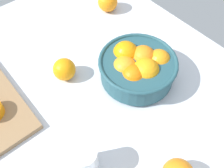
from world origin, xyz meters
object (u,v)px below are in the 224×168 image
(fruit_bowl, at_px, (138,67))
(loose_orange_0, at_px, (64,69))
(loose_orange_2, at_px, (108,2))
(juice_glass, at_px, (86,161))

(fruit_bowl, height_order, loose_orange_0, fruit_bowl)
(fruit_bowl, bearing_deg, loose_orange_2, 155.05)
(fruit_bowl, height_order, juice_glass, fruit_bowl)
(loose_orange_0, xyz_separation_m, loose_orange_2, (-0.18, 0.33, 0.00))
(juice_glass, relative_size, loose_orange_2, 1.23)
(fruit_bowl, relative_size, juice_glass, 2.50)
(fruit_bowl, bearing_deg, loose_orange_0, -131.99)
(fruit_bowl, bearing_deg, juice_glass, -66.85)
(fruit_bowl, height_order, loose_orange_2, fruit_bowl)
(fruit_bowl, xyz_separation_m, loose_orange_2, (-0.33, 0.15, -0.01))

